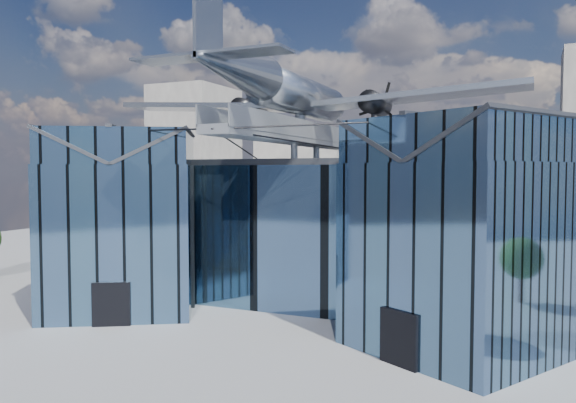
% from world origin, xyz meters
% --- Properties ---
extents(ground_plane, '(120.00, 120.00, 0.00)m').
position_xyz_m(ground_plane, '(0.00, 0.00, 0.00)').
color(ground_plane, gray).
extents(museum, '(32.88, 24.50, 17.60)m').
position_xyz_m(museum, '(0.00, 5.82, 5.54)').
color(museum, '#426386').
rests_on(museum, ground).
extents(bg_towers, '(77.00, 24.50, 26.00)m').
position_xyz_m(bg_towers, '(1.45, 50.49, 10.01)').
color(bg_towers, gray).
rests_on(bg_towers, ground).
extents(tree_side_w, '(4.12, 4.12, 4.98)m').
position_xyz_m(tree_side_w, '(-27.17, 10.29, 3.37)').
color(tree_side_w, '#362015').
rests_on(tree_side_w, ground).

